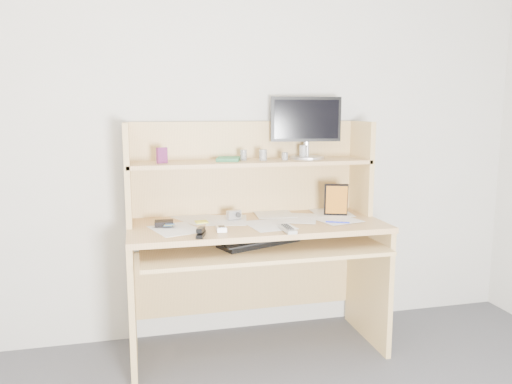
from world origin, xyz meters
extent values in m
cube|color=beige|center=(0.00, 1.80, 1.25)|extent=(3.60, 0.04, 2.50)
cube|color=tan|center=(0.00, 1.48, 0.73)|extent=(1.40, 0.60, 0.03)
cube|color=tan|center=(-0.68, 1.48, 0.36)|extent=(0.03, 0.56, 0.72)
cube|color=tan|center=(0.68, 1.48, 0.36)|extent=(0.03, 0.56, 0.72)
cube|color=tan|center=(0.00, 1.77, 0.34)|extent=(1.34, 0.02, 0.41)
cube|color=tan|center=(0.00, 1.36, 0.64)|extent=(1.28, 0.55, 0.02)
cube|color=tan|center=(0.00, 1.77, 1.02)|extent=(1.40, 0.02, 0.55)
cube|color=tan|center=(-0.68, 1.63, 1.02)|extent=(0.03, 0.30, 0.55)
cube|color=tan|center=(0.68, 1.63, 1.02)|extent=(0.03, 0.30, 0.55)
cube|color=tan|center=(0.00, 1.63, 1.07)|extent=(1.38, 0.30, 0.02)
cube|color=white|center=(0.00, 1.48, 0.75)|extent=(1.32, 0.54, 0.01)
cube|color=black|center=(-0.01, 1.39, 0.66)|extent=(0.47, 0.31, 0.02)
cube|color=black|center=(-0.01, 1.39, 0.68)|extent=(0.44, 0.29, 0.01)
cube|color=#A4A59F|center=(0.10, 1.24, 0.76)|extent=(0.05, 0.17, 0.02)
cube|color=silver|center=(-0.23, 1.33, 0.77)|extent=(0.05, 0.09, 0.02)
cube|color=black|center=(-0.34, 1.25, 0.77)|extent=(0.07, 0.13, 0.04)
cube|color=black|center=(-0.50, 1.51, 0.77)|extent=(0.10, 0.09, 0.02)
cube|color=yellow|center=(-0.30, 1.55, 0.75)|extent=(0.07, 0.07, 0.01)
cube|color=#A8A8AA|center=(-0.11, 1.58, 0.78)|extent=(0.09, 0.06, 0.05)
cube|color=black|center=(0.48, 1.52, 0.85)|extent=(0.13, 0.06, 0.19)
cylinder|color=#1C28D2|center=(0.42, 1.35, 0.76)|extent=(0.12, 0.06, 0.01)
cube|color=#A5161F|center=(-0.50, 1.60, 1.12)|extent=(0.06, 0.05, 0.09)
cube|color=#2F7751|center=(-0.12, 1.66, 1.09)|extent=(0.17, 0.20, 0.02)
cylinder|color=black|center=(0.07, 1.62, 1.11)|extent=(0.05, 0.05, 0.06)
cylinder|color=silver|center=(-0.04, 1.65, 1.11)|extent=(0.05, 0.05, 0.06)
cylinder|color=black|center=(0.20, 1.61, 1.10)|extent=(0.04, 0.04, 0.04)
cylinder|color=white|center=(0.33, 1.66, 1.12)|extent=(0.05, 0.05, 0.08)
cylinder|color=#BABABF|center=(0.35, 1.66, 1.09)|extent=(0.21, 0.21, 0.01)
cylinder|color=#BABABF|center=(0.35, 1.67, 1.14)|extent=(0.03, 0.03, 0.09)
cube|color=black|center=(0.35, 1.69, 1.31)|extent=(0.42, 0.08, 0.26)
cube|color=black|center=(0.35, 1.68, 1.31)|extent=(0.38, 0.05, 0.23)
camera|label=1|loc=(-0.64, -1.14, 1.36)|focal=35.00mm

